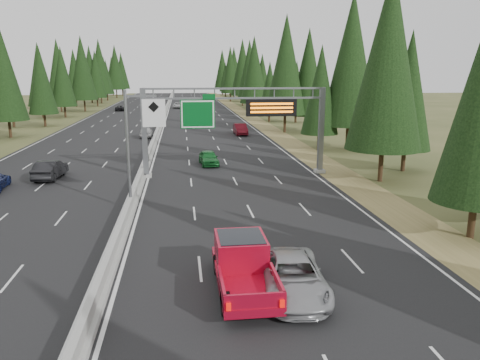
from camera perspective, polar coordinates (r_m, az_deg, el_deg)
The scene contains 18 objects.
road at distance 86.84m, azimuth -9.53°, elevation 6.77°, with size 32.00×260.00×0.08m, color black.
shoulder_right at distance 87.93m, azimuth 2.22°, elevation 7.01°, with size 3.60×260.00×0.06m, color olive.
shoulder_left at distance 89.36m, azimuth -21.08°, elevation 6.25°, with size 3.60×260.00×0.06m, color #3B4620.
median_barrier at distance 86.80m, azimuth -9.54°, elevation 7.02°, with size 0.70×260.00×0.85m.
sign_gantry at distance 41.69m, azimuth 0.26°, elevation 7.61°, with size 16.75×0.98×7.80m.
hov_sign_pole at distance 31.70m, azimuth -12.51°, elevation 4.61°, with size 2.80×0.50×8.00m.
tree_row_right at distance 85.96m, azimuth 5.12°, elevation 13.02°, with size 10.76×240.66×18.94m.
tree_row_left at distance 85.09m, azimuth -25.16°, elevation 11.92°, with size 11.85×241.62×18.99m.
silver_minivan at distance 20.04m, azimuth 6.45°, elevation -11.62°, with size 2.58×5.59×1.55m, color #98999C.
red_pickup at distance 20.54m, azimuth 0.27°, elevation -9.75°, with size 2.28×6.40×2.08m.
car_ahead_green at distance 47.11m, azimuth -3.84°, elevation 2.73°, with size 1.72×4.27×1.45m, color #166326.
car_ahead_dkred at distance 70.19m, azimuth 0.05°, elevation 6.21°, with size 1.72×4.93×1.63m, color #580C15.
car_ahead_dkgrey at distance 81.56m, azimuth -5.86°, elevation 6.97°, with size 1.79×4.39×1.28m, color black.
car_ahead_white at distance 124.31m, azimuth -7.58°, elevation 9.02°, with size 2.46×5.34×1.48m, color silver.
car_ahead_far at distance 141.10m, azimuth -6.84°, elevation 9.53°, with size 1.91×4.75×1.62m, color black.
car_onc_near at distance 44.09m, azimuth -22.15°, elevation 1.20°, with size 1.72×4.95×1.63m, color black.
car_onc_white at distance 68.75m, azimuth -11.38°, elevation 5.76°, with size 1.76×4.36×1.49m, color #B3B3B3.
car_onc_far at distance 118.37m, azimuth -14.30°, elevation 8.50°, with size 2.15×4.67×1.30m, color black.
Camera 1 is at (3.56, -6.28, 9.17)m, focal length 35.00 mm.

